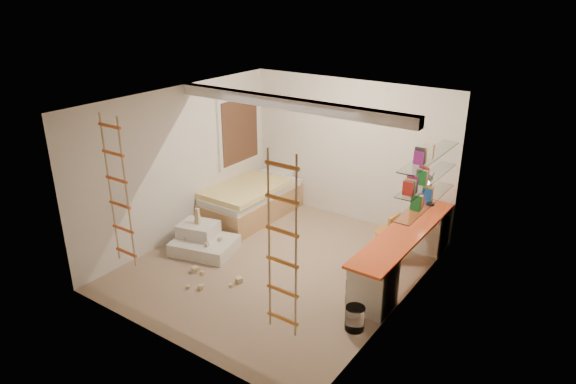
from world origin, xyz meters
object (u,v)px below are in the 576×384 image
Objects in this scene: swivel_chair at (388,243)px; play_platform at (203,241)px; bed at (252,200)px; desk at (404,251)px.

swivel_chair is 3.02m from play_platform.
bed is 1.76× the size of play_platform.
bed is at bearing 173.51° from desk.
swivel_chair is at bearing 140.49° from desk.
desk is 3.22m from bed.
bed is at bearing 96.46° from play_platform.
bed is (-3.20, 0.36, -0.07)m from desk.
play_platform is (-3.03, -1.15, -0.23)m from desk.
desk is 3.25m from play_platform.
desk reaches higher than play_platform.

